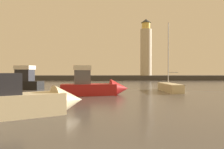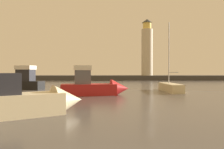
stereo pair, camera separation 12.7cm
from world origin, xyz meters
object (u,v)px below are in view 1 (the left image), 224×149
object	(u,v)px
motorboat_0	(19,81)
motorboat_1	(97,87)
sailboat_moored	(170,87)
motorboat_2	(26,101)
lighthouse	(146,49)

from	to	relation	value
motorboat_0	motorboat_1	distance (m)	14.45
motorboat_1	sailboat_moored	xyz separation A→B (m)	(9.21, 4.38, -0.34)
motorboat_0	motorboat_2	distance (m)	21.52
sailboat_moored	motorboat_2	bearing A→B (deg)	-128.40
lighthouse	motorboat_1	distance (m)	44.59
motorboat_0	motorboat_1	size ratio (longest dim) A/B	0.96
sailboat_moored	motorboat_0	bearing A→B (deg)	169.65
motorboat_0	sailboat_moored	bearing A→B (deg)	-10.35
motorboat_1	lighthouse	bearing A→B (deg)	74.01
motorboat_0	motorboat_2	xyz separation A→B (m)	(8.46, -19.78, -0.30)
lighthouse	motorboat_0	world-z (taller)	lighthouse
motorboat_2	lighthouse	bearing A→B (deg)	73.90
lighthouse	motorboat_1	bearing A→B (deg)	-105.99
motorboat_0	motorboat_1	xyz separation A→B (m)	(11.88, -8.23, -0.24)
lighthouse	motorboat_2	size ratio (longest dim) A/B	2.26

